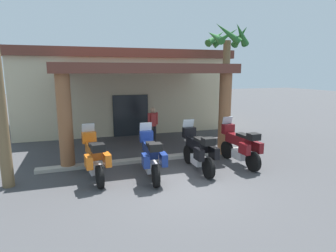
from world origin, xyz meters
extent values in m
plane|color=#424244|center=(0.00, 0.00, 0.00)|extent=(80.00, 80.00, 0.00)
cube|color=beige|center=(0.09, 9.99, 1.98)|extent=(11.33, 6.57, 3.96)
cube|color=#1E2328|center=(0.00, 6.81, 1.05)|extent=(1.80, 0.15, 2.10)
cube|color=brown|center=(-0.07, 4.47, 3.37)|extent=(6.89, 5.00, 0.35)
cylinder|color=brown|center=(-3.10, 2.55, 1.60)|extent=(0.47, 0.47, 3.20)
cylinder|color=brown|center=(2.85, 2.38, 1.60)|extent=(0.47, 0.47, 3.20)
cube|color=brown|center=(0.09, 9.99, 4.18)|extent=(11.74, 6.98, 0.44)
cylinder|color=black|center=(-2.39, 2.03, 0.33)|extent=(0.20, 0.67, 0.66)
cylinder|color=black|center=(-2.24, 0.49, 0.33)|extent=(0.20, 0.67, 0.66)
cube|color=silver|center=(-2.32, 1.24, 0.37)|extent=(0.37, 0.59, 0.32)
cube|color=orange|center=(-2.33, 1.39, 0.88)|extent=(0.41, 1.17, 0.34)
cube|color=black|center=(-2.30, 1.04, 1.10)|extent=(0.34, 0.62, 0.10)
cube|color=orange|center=(-2.39, 2.01, 1.15)|extent=(0.46, 0.28, 0.36)
cube|color=#B2BCC6|center=(-2.40, 2.09, 1.43)|extent=(0.41, 0.16, 0.36)
cube|color=orange|center=(-2.52, 0.62, 0.76)|extent=(0.22, 0.46, 0.36)
cube|color=orange|center=(-2.00, 0.67, 0.76)|extent=(0.22, 0.46, 0.36)
cube|color=black|center=(-2.25, 0.54, 1.17)|extent=(0.39, 0.35, 0.22)
cylinder|color=black|center=(-0.58, 1.58, 0.33)|extent=(0.20, 0.67, 0.66)
cylinder|color=black|center=(-0.72, 0.03, 0.33)|extent=(0.20, 0.67, 0.66)
cube|color=silver|center=(-0.65, 0.78, 0.37)|extent=(0.37, 0.59, 0.32)
cube|color=navy|center=(-0.64, 0.93, 0.88)|extent=(0.40, 1.17, 0.34)
cube|color=black|center=(-0.67, 0.58, 1.10)|extent=(0.33, 0.62, 0.10)
cube|color=navy|center=(-0.58, 1.56, 1.15)|extent=(0.46, 0.28, 0.36)
cube|color=#B2BCC6|center=(-0.58, 1.64, 1.43)|extent=(0.41, 0.15, 0.36)
cube|color=navy|center=(-0.97, 0.21, 0.76)|extent=(0.22, 0.45, 0.36)
cube|color=navy|center=(-0.45, 0.16, 0.76)|extent=(0.22, 0.45, 0.36)
cube|color=black|center=(-0.72, 0.08, 1.17)|extent=(0.39, 0.35, 0.22)
cylinder|color=black|center=(1.01, 1.68, 0.33)|extent=(0.14, 0.66, 0.66)
cylinder|color=black|center=(1.01, 0.13, 0.33)|extent=(0.14, 0.66, 0.66)
cube|color=silver|center=(1.01, 0.88, 0.37)|extent=(0.32, 0.56, 0.32)
cube|color=black|center=(1.01, 1.03, 0.88)|extent=(0.30, 1.15, 0.34)
cube|color=black|center=(1.01, 0.68, 1.10)|extent=(0.28, 0.60, 0.10)
cube|color=black|center=(1.01, 1.66, 1.15)|extent=(0.44, 0.24, 0.36)
cube|color=#B2BCC6|center=(1.01, 1.74, 1.43)|extent=(0.40, 0.12, 0.36)
cube|color=black|center=(0.75, 0.28, 0.76)|extent=(0.18, 0.44, 0.36)
cube|color=black|center=(1.27, 0.27, 0.76)|extent=(0.18, 0.44, 0.36)
cube|color=black|center=(1.01, 0.18, 1.17)|extent=(0.36, 0.32, 0.22)
cylinder|color=black|center=(2.64, 1.75, 0.33)|extent=(0.17, 0.67, 0.66)
cylinder|color=black|center=(2.70, 0.20, 0.33)|extent=(0.17, 0.67, 0.66)
cube|color=silver|center=(2.67, 0.95, 0.37)|extent=(0.34, 0.57, 0.32)
cube|color=maroon|center=(2.66, 1.10, 0.88)|extent=(0.35, 1.16, 0.34)
cube|color=black|center=(2.68, 0.75, 1.10)|extent=(0.30, 0.61, 0.10)
cube|color=maroon|center=(2.64, 1.73, 1.15)|extent=(0.45, 0.26, 0.36)
cube|color=#B2BCC6|center=(2.63, 1.81, 1.43)|extent=(0.40, 0.13, 0.36)
cube|color=maroon|center=(2.43, 0.34, 0.76)|extent=(0.20, 0.45, 0.36)
cube|color=maroon|center=(2.95, 0.36, 0.76)|extent=(0.20, 0.45, 0.36)
cube|color=black|center=(2.70, 0.25, 1.17)|extent=(0.37, 0.33, 0.22)
cylinder|color=black|center=(0.52, 4.83, 0.41)|extent=(0.14, 0.14, 0.83)
cylinder|color=black|center=(0.70, 4.88, 0.41)|extent=(0.14, 0.14, 0.83)
cylinder|color=#B23333|center=(0.61, 4.86, 1.12)|extent=(0.32, 0.32, 0.59)
cylinder|color=#B23333|center=(0.40, 4.79, 1.15)|extent=(0.09, 0.09, 0.56)
cylinder|color=#B23333|center=(0.82, 4.92, 1.15)|extent=(0.09, 0.09, 0.56)
sphere|color=tan|center=(0.61, 4.86, 1.56)|extent=(0.22, 0.22, 0.22)
cylinder|color=brown|center=(4.40, 5.00, 2.36)|extent=(0.36, 0.36, 4.73)
cone|color=#236028|center=(5.08, 4.94, 4.94)|extent=(0.47, 1.39, 1.02)
cone|color=#236028|center=(4.65, 5.63, 4.96)|extent=(1.38, 0.83, 1.06)
cone|color=#236028|center=(4.12, 5.62, 4.92)|extent=(1.41, 0.89, 0.97)
cone|color=#236028|center=(3.71, 4.98, 4.89)|extent=(0.40, 1.41, 0.86)
cone|color=#236028|center=(4.06, 4.40, 4.98)|extent=(1.31, 0.95, 1.13)
cone|color=#236028|center=(4.79, 4.43, 4.97)|extent=(1.30, 1.05, 1.09)
cube|color=#ADA89E|center=(0.18, 2.43, 0.06)|extent=(8.65, 0.36, 0.12)
camera|label=1|loc=(-2.91, -7.28, 3.26)|focal=30.10mm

